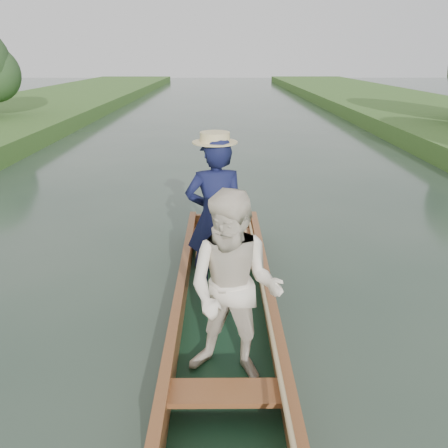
{
  "coord_description": "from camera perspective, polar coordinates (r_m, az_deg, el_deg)",
  "views": [
    {
      "loc": [
        -0.04,
        -4.46,
        2.91
      ],
      "look_at": [
        0.0,
        0.6,
        0.95
      ],
      "focal_mm": 35.0,
      "sensor_mm": 36.0,
      "label": 1
    }
  ],
  "objects": [
    {
      "name": "ground",
      "position": [
        5.33,
        0.05,
        -11.94
      ],
      "size": [
        120.0,
        120.0,
        0.0
      ],
      "primitive_type": "plane",
      "color": "#283D30",
      "rests_on": "ground"
    },
    {
      "name": "trees_far",
      "position": [
        12.09,
        5.04,
        18.9
      ],
      "size": [
        22.67,
        13.41,
        4.39
      ],
      "color": "#47331E",
      "rests_on": "ground"
    },
    {
      "name": "punt",
      "position": [
        4.79,
        0.16,
        -6.03
      ],
      "size": [
        1.16,
        5.0,
        2.08
      ],
      "color": "#13311C",
      "rests_on": "ground"
    }
  ]
}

